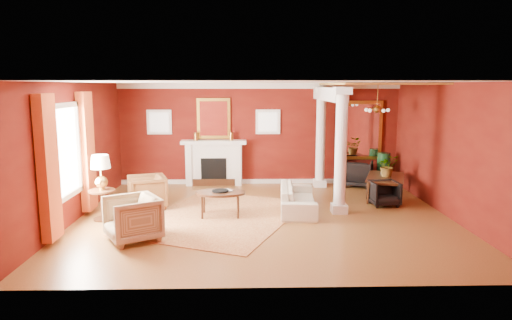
{
  "coord_description": "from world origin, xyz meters",
  "views": [
    {
      "loc": [
        -0.41,
        -9.58,
        2.84
      ],
      "look_at": [
        -0.16,
        0.68,
        1.15
      ],
      "focal_mm": 32.0,
      "sensor_mm": 36.0,
      "label": 1
    }
  ],
  "objects_px": {
    "dining_table": "(387,181)",
    "sofa": "(298,194)",
    "armchair_stripe": "(132,216)",
    "coffee_table": "(220,194)",
    "side_table": "(101,177)",
    "armchair_leopard": "(147,190)"
  },
  "relations": [
    {
      "from": "sofa",
      "to": "armchair_stripe",
      "type": "xyz_separation_m",
      "value": [
        -3.28,
        -1.95,
        0.07
      ]
    },
    {
      "from": "sofa",
      "to": "armchair_leopard",
      "type": "relative_size",
      "value": 2.33
    },
    {
      "from": "sofa",
      "to": "dining_table",
      "type": "relative_size",
      "value": 1.25
    },
    {
      "from": "side_table",
      "to": "sofa",
      "type": "bearing_deg",
      "value": 8.39
    },
    {
      "from": "coffee_table",
      "to": "sofa",
      "type": "bearing_deg",
      "value": 13.31
    },
    {
      "from": "sofa",
      "to": "side_table",
      "type": "relative_size",
      "value": 1.42
    },
    {
      "from": "coffee_table",
      "to": "dining_table",
      "type": "distance_m",
      "value": 4.37
    },
    {
      "from": "dining_table",
      "to": "sofa",
      "type": "bearing_deg",
      "value": 134.1
    },
    {
      "from": "armchair_leopard",
      "to": "sofa",
      "type": "bearing_deg",
      "value": 66.63
    },
    {
      "from": "dining_table",
      "to": "armchair_leopard",
      "type": "bearing_deg",
      "value": 117.3
    },
    {
      "from": "armchair_stripe",
      "to": "dining_table",
      "type": "bearing_deg",
      "value": 87.38
    },
    {
      "from": "armchair_stripe",
      "to": "dining_table",
      "type": "xyz_separation_m",
      "value": [
        5.65,
        3.03,
        -0.01
      ]
    },
    {
      "from": "armchair_stripe",
      "to": "coffee_table",
      "type": "bearing_deg",
      "value": 104.22
    },
    {
      "from": "coffee_table",
      "to": "side_table",
      "type": "relative_size",
      "value": 0.78
    },
    {
      "from": "side_table",
      "to": "dining_table",
      "type": "relative_size",
      "value": 0.88
    },
    {
      "from": "side_table",
      "to": "dining_table",
      "type": "height_order",
      "value": "side_table"
    },
    {
      "from": "armchair_leopard",
      "to": "dining_table",
      "type": "bearing_deg",
      "value": 79.07
    },
    {
      "from": "armchair_leopard",
      "to": "side_table",
      "type": "height_order",
      "value": "side_table"
    },
    {
      "from": "coffee_table",
      "to": "dining_table",
      "type": "xyz_separation_m",
      "value": [
        4.11,
        1.49,
        -0.06
      ]
    },
    {
      "from": "armchair_stripe",
      "to": "dining_table",
      "type": "relative_size",
      "value": 0.58
    },
    {
      "from": "armchair_stripe",
      "to": "sofa",
      "type": "bearing_deg",
      "value": 89.92
    },
    {
      "from": "side_table",
      "to": "dining_table",
      "type": "xyz_separation_m",
      "value": [
        6.6,
        1.7,
        -0.49
      ]
    }
  ]
}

